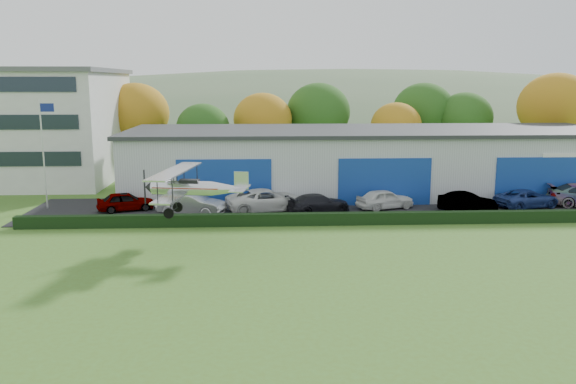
{
  "coord_description": "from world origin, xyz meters",
  "views": [
    {
      "loc": [
        -4.36,
        -20.5,
        9.24
      ],
      "look_at": [
        -2.71,
        12.97,
        2.83
      ],
      "focal_mm": 36.18,
      "sensor_mm": 36.0,
      "label": 1
    }
  ],
  "objects_px": {
    "car_6": "(527,198)",
    "biplane": "(191,187)",
    "car_3": "(318,203)",
    "office_block": "(6,125)",
    "car_0": "(126,201)",
    "car_2": "(267,200)",
    "car_5": "(467,202)",
    "flagpole": "(44,144)",
    "car_4": "(385,199)",
    "hangar": "(370,160)",
    "car_1": "(192,204)"
  },
  "relations": [
    {
      "from": "biplane",
      "to": "car_6",
      "type": "bearing_deg",
      "value": 30.26
    },
    {
      "from": "car_3",
      "to": "car_6",
      "type": "relative_size",
      "value": 0.94
    },
    {
      "from": "car_1",
      "to": "car_2",
      "type": "relative_size",
      "value": 0.82
    },
    {
      "from": "car_5",
      "to": "car_6",
      "type": "bearing_deg",
      "value": -60.61
    },
    {
      "from": "flagpole",
      "to": "car_5",
      "type": "xyz_separation_m",
      "value": [
        30.36,
        -2.54,
        -4.05
      ]
    },
    {
      "from": "biplane",
      "to": "car_3",
      "type": "bearing_deg",
      "value": 54.32
    },
    {
      "from": "hangar",
      "to": "car_4",
      "type": "relative_size",
      "value": 9.55
    },
    {
      "from": "car_1",
      "to": "car_2",
      "type": "bearing_deg",
      "value": -63.0
    },
    {
      "from": "car_0",
      "to": "car_2",
      "type": "bearing_deg",
      "value": -112.54
    },
    {
      "from": "car_2",
      "to": "car_0",
      "type": "bearing_deg",
      "value": 69.88
    },
    {
      "from": "hangar",
      "to": "car_3",
      "type": "distance_m",
      "value": 10.01
    },
    {
      "from": "car_3",
      "to": "car_5",
      "type": "bearing_deg",
      "value": -112.17
    },
    {
      "from": "car_5",
      "to": "hangar",
      "type": "bearing_deg",
      "value": 49.77
    },
    {
      "from": "car_2",
      "to": "car_3",
      "type": "distance_m",
      "value": 3.71
    },
    {
      "from": "flagpole",
      "to": "car_0",
      "type": "bearing_deg",
      "value": -10.61
    },
    {
      "from": "car_6",
      "to": "biplane",
      "type": "xyz_separation_m",
      "value": [
        -23.6,
        -8.73,
        2.69
      ]
    },
    {
      "from": "office_block",
      "to": "car_2",
      "type": "relative_size",
      "value": 3.54
    },
    {
      "from": "car_0",
      "to": "car_1",
      "type": "height_order",
      "value": "car_1"
    },
    {
      "from": "car_3",
      "to": "office_block",
      "type": "bearing_deg",
      "value": 39.97
    },
    {
      "from": "car_5",
      "to": "biplane",
      "type": "distance_m",
      "value": 20.4
    },
    {
      "from": "car_6",
      "to": "flagpole",
      "type": "bearing_deg",
      "value": 68.9
    },
    {
      "from": "car_0",
      "to": "biplane",
      "type": "relative_size",
      "value": 0.58
    },
    {
      "from": "flagpole",
      "to": "car_4",
      "type": "relative_size",
      "value": 1.88
    },
    {
      "from": "car_2",
      "to": "hangar",
      "type": "bearing_deg",
      "value": -65.25
    },
    {
      "from": "hangar",
      "to": "biplane",
      "type": "xyz_separation_m",
      "value": [
        -13.24,
        -16.18,
        0.76
      ]
    },
    {
      "from": "car_1",
      "to": "car_6",
      "type": "bearing_deg",
      "value": -69.64
    },
    {
      "from": "car_6",
      "to": "biplane",
      "type": "distance_m",
      "value": 25.3
    },
    {
      "from": "hangar",
      "to": "flagpole",
      "type": "xyz_separation_m",
      "value": [
        -24.88,
        -5.98,
        2.13
      ]
    },
    {
      "from": "hangar",
      "to": "car_2",
      "type": "distance_m",
      "value": 11.91
    },
    {
      "from": "flagpole",
      "to": "biplane",
      "type": "relative_size",
      "value": 1.15
    },
    {
      "from": "flagpole",
      "to": "car_4",
      "type": "distance_m",
      "value": 25.02
    },
    {
      "from": "hangar",
      "to": "car_0",
      "type": "bearing_deg",
      "value": -159.63
    },
    {
      "from": "car_2",
      "to": "car_5",
      "type": "distance_m",
      "value": 14.36
    },
    {
      "from": "office_block",
      "to": "biplane",
      "type": "xyz_separation_m",
      "value": [
        19.76,
        -23.2,
        -1.8
      ]
    },
    {
      "from": "car_2",
      "to": "car_4",
      "type": "distance_m",
      "value": 8.65
    },
    {
      "from": "car_6",
      "to": "car_3",
      "type": "bearing_deg",
      "value": 74.49
    },
    {
      "from": "car_4",
      "to": "car_5",
      "type": "xyz_separation_m",
      "value": [
        5.7,
        -1.17,
        -0.04
      ]
    },
    {
      "from": "office_block",
      "to": "car_1",
      "type": "xyz_separation_m",
      "value": [
        18.87,
        -15.63,
        -4.38
      ]
    },
    {
      "from": "car_3",
      "to": "flagpole",
      "type": "bearing_deg",
      "value": 62.08
    },
    {
      "from": "car_4",
      "to": "car_6",
      "type": "xyz_separation_m",
      "value": [
        10.58,
        -0.11,
        -0.05
      ]
    },
    {
      "from": "car_5",
      "to": "car_1",
      "type": "bearing_deg",
      "value": 107.3
    },
    {
      "from": "car_1",
      "to": "car_3",
      "type": "xyz_separation_m",
      "value": [
        8.93,
        0.28,
        -0.12
      ]
    },
    {
      "from": "car_4",
      "to": "biplane",
      "type": "bearing_deg",
      "value": 104.62
    },
    {
      "from": "car_0",
      "to": "car_2",
      "type": "xyz_separation_m",
      "value": [
        10.18,
        -0.67,
        0.12
      ]
    },
    {
      "from": "car_2",
      "to": "car_5",
      "type": "xyz_separation_m",
      "value": [
        14.34,
        -0.78,
        -0.12
      ]
    },
    {
      "from": "office_block",
      "to": "flagpole",
      "type": "distance_m",
      "value": 15.33
    },
    {
      "from": "hangar",
      "to": "car_5",
      "type": "height_order",
      "value": "hangar"
    },
    {
      "from": "biplane",
      "to": "hangar",
      "type": "bearing_deg",
      "value": 60.66
    },
    {
      "from": "car_1",
      "to": "car_3",
      "type": "distance_m",
      "value": 8.93
    },
    {
      "from": "car_0",
      "to": "car_5",
      "type": "distance_m",
      "value": 24.56
    }
  ]
}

